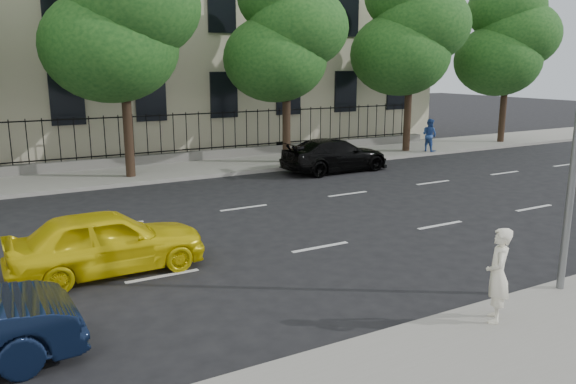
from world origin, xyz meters
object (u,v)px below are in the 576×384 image
object	(u,v)px
yellow_taxi	(107,241)
street_light	(563,24)
woman_near	(498,275)
black_sedan	(335,155)

from	to	relation	value
yellow_taxi	street_light	bearing A→B (deg)	-124.88
street_light	woman_near	xyz separation A→B (m)	(-2.26, -0.89, -4.18)
yellow_taxi	black_sedan	distance (m)	13.29
black_sedan	woman_near	world-z (taller)	woman_near
black_sedan	woman_near	distance (m)	14.66
black_sedan	woman_near	bearing A→B (deg)	155.30
street_light	black_sedan	size ratio (longest dim) A/B	1.67
street_light	woman_near	world-z (taller)	street_light
yellow_taxi	woman_near	size ratio (longest dim) A/B	2.52
woman_near	black_sedan	bearing A→B (deg)	-156.60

